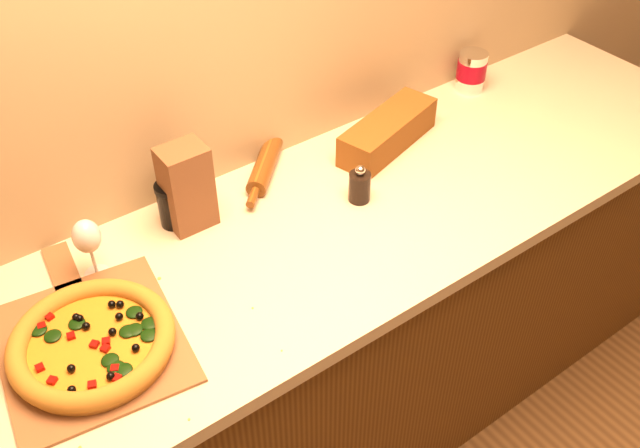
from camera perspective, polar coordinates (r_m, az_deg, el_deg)
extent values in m
plane|color=#9E8460|center=(1.73, -8.89, 15.94)|extent=(4.00, 0.00, 4.00)
cube|color=#4D2D10|center=(2.09, -1.84, -10.73)|extent=(2.80, 0.65, 0.86)
cube|color=beige|center=(1.76, -2.15, -1.66)|extent=(2.84, 0.68, 0.04)
cube|color=brown|center=(1.59, -17.84, -9.17)|extent=(0.41, 0.45, 0.01)
cube|color=brown|center=(1.77, -19.97, -3.25)|extent=(0.08, 0.17, 0.01)
cylinder|color=#C87E32|center=(1.56, -17.65, -9.35)|extent=(0.32, 0.32, 0.02)
cylinder|color=yellow|center=(1.56, -17.74, -9.07)|extent=(0.27, 0.27, 0.01)
torus|color=brown|center=(1.55, -17.80, -8.90)|extent=(0.34, 0.34, 0.04)
ellipsoid|color=black|center=(1.58, -16.55, -7.42)|extent=(0.04, 0.04, 0.01)
sphere|color=black|center=(1.53, -18.94, -9.87)|extent=(0.02, 0.02, 0.02)
cube|color=#850704|center=(1.52, -16.39, -9.78)|extent=(0.02, 0.02, 0.01)
cylinder|color=black|center=(1.51, -12.22, -11.17)|extent=(0.03, 0.03, 0.01)
cylinder|color=black|center=(1.84, 3.18, 2.97)|extent=(0.06, 0.06, 0.08)
sphere|color=silver|center=(1.80, 3.24, 4.32)|extent=(0.03, 0.03, 0.03)
cylinder|color=#52250E|center=(1.96, -4.28, 5.14)|extent=(0.23, 0.23, 0.05)
cylinder|color=#52250E|center=(2.09, -3.29, 7.77)|extent=(0.06, 0.06, 0.02)
cylinder|color=#52250E|center=(1.83, -5.39, 2.12)|extent=(0.06, 0.06, 0.02)
cylinder|color=silver|center=(2.34, 12.01, 11.86)|extent=(0.09, 0.09, 0.13)
cylinder|color=maroon|center=(2.33, 12.04, 12.01)|extent=(0.09, 0.09, 0.06)
cube|color=brown|center=(2.04, 5.44, 7.35)|extent=(0.36, 0.20, 0.09)
cylinder|color=silver|center=(1.74, -17.39, -3.77)|extent=(0.06, 0.06, 0.00)
cylinder|color=silver|center=(1.71, -17.64, -2.87)|extent=(0.01, 0.01, 0.07)
ellipsoid|color=silver|center=(1.66, -18.17, -0.94)|extent=(0.06, 0.06, 0.08)
cube|color=brown|center=(1.75, -10.61, 2.92)|extent=(0.11, 0.09, 0.22)
cylinder|color=black|center=(1.79, -11.70, 1.41)|extent=(0.07, 0.07, 0.11)
cylinder|color=black|center=(1.76, -11.97, 2.91)|extent=(0.07, 0.07, 0.01)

